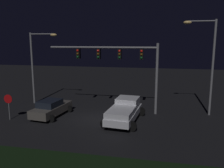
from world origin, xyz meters
name	(u,v)px	position (x,y,z in m)	size (l,w,h in m)	color
ground_plane	(96,119)	(0.00, 0.00, 0.00)	(80.00, 80.00, 0.00)	black
pickup_truck	(125,110)	(2.57, 0.02, 1.00)	(3.22, 5.57, 1.80)	silver
car_sedan	(51,108)	(-4.13, 0.02, 0.74)	(2.85, 4.59, 1.51)	#514C47
traffic_signal_gantry	(120,59)	(1.71, 2.53, 5.03)	(10.32, 0.56, 6.50)	slate
street_lamp_left	(38,59)	(-7.32, 3.83, 4.84)	(3.04, 0.44, 7.54)	slate
street_lamp_right	(207,56)	(9.36, 3.24, 5.36)	(2.80, 0.44, 8.53)	slate
stop_sign	(8,102)	(-7.19, -1.67, 1.56)	(0.76, 0.08, 2.23)	slate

